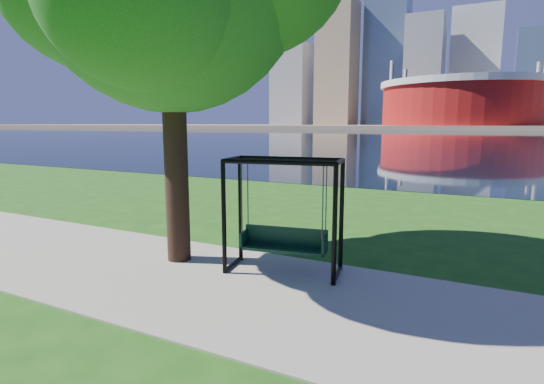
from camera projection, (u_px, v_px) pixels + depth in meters
The scene contains 7 objects.
ground at pixel (273, 283), 7.72m from camera, with size 900.00×900.00×0.00m, color #1E5114.
path at pixel (260, 292), 7.28m from camera, with size 120.00×4.00×0.03m, color #9E937F.
river at pixel (474, 136), 97.37m from camera, with size 900.00×180.00×0.02m, color black.
far_bank at pixel (485, 127), 276.51m from camera, with size 900.00×228.00×2.00m, color #937F60.
stadium at pixel (464, 101), 216.50m from camera, with size 83.00×83.00×32.00m.
skyline at pixel (483, 74), 284.64m from camera, with size 392.00×66.00×96.50m.
swing at pixel (284, 218), 8.14m from camera, with size 2.32×1.31×2.24m.
Camera 1 is at (3.33, -6.56, 2.88)m, focal length 28.00 mm.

